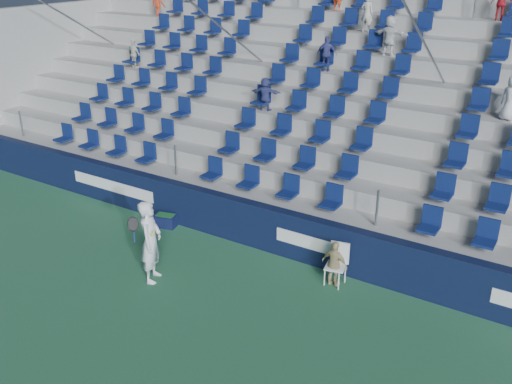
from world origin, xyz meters
TOP-DOWN VIEW (x-y plane):
  - ground at (0.00, 0.00)m, footprint 70.00×70.00m
  - sponsor_wall at (0.00, 3.15)m, footprint 24.00×0.32m
  - grandstand at (0.00, 8.24)m, footprint 24.00×8.17m
  - tennis_player at (-1.18, 0.47)m, footprint 0.77×0.86m
  - line_judge_chair at (2.51, 2.65)m, footprint 0.52×0.54m
  - line_judge at (2.51, 2.50)m, footprint 0.68×0.35m
  - ball_bin at (-2.76, 2.75)m, footprint 0.69×0.54m

SIDE VIEW (x-z plane):
  - ground at x=0.00m, z-range 0.00..0.00m
  - ball_bin at x=-2.76m, z-range 0.01..0.36m
  - line_judge at x=2.51m, z-range 0.00..1.11m
  - line_judge_chair at x=2.51m, z-range 0.07..1.07m
  - sponsor_wall at x=0.00m, z-range 0.00..1.20m
  - tennis_player at x=-1.18m, z-range 0.00..1.99m
  - grandstand at x=0.00m, z-range -1.18..5.45m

